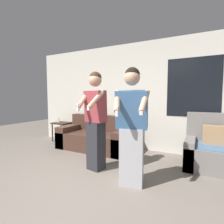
% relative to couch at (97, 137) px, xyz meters
% --- Properties ---
extents(ground_plane, '(14.00, 14.00, 0.00)m').
position_rel_couch_xyz_m(ground_plane, '(1.00, -2.25, -0.29)').
color(ground_plane, slate).
extents(wall_back, '(6.44, 0.07, 2.70)m').
position_rel_couch_xyz_m(wall_back, '(1.02, 0.49, 1.06)').
color(wall_back, beige).
rests_on(wall_back, ground_plane).
extents(couch, '(1.91, 0.93, 0.85)m').
position_rel_couch_xyz_m(couch, '(0.00, 0.00, 0.00)').
color(couch, '#472D23').
rests_on(couch, ground_plane).
extents(armchair, '(0.96, 0.92, 1.01)m').
position_rel_couch_xyz_m(armchair, '(2.62, -0.05, 0.03)').
color(armchair, slate).
rests_on(armchair, ground_plane).
extents(side_table, '(0.51, 0.45, 0.72)m').
position_rel_couch_xyz_m(side_table, '(-1.38, 0.20, 0.19)').
color(side_table, '#332319').
rests_on(side_table, ground_plane).
extents(person_left, '(0.44, 0.51, 1.78)m').
position_rel_couch_xyz_m(person_left, '(0.69, -1.14, 0.65)').
color(person_left, '#28282D').
rests_on(person_left, ground_plane).
extents(person_right, '(0.52, 0.55, 1.76)m').
position_rel_couch_xyz_m(person_right, '(1.49, -1.40, 0.60)').
color(person_right, '#B2B2B7').
rests_on(person_right, ground_plane).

